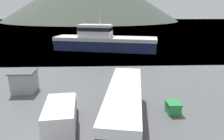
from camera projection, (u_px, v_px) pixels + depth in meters
name	position (u px, v px, depth m)	size (l,w,h in m)	color
water_surface	(109.00, 23.00, 148.12)	(240.00, 240.00, 0.00)	#475B6B
tour_bus	(124.00, 104.00, 16.02)	(4.39, 11.60, 3.12)	red
delivery_van	(61.00, 114.00, 15.47)	(2.86, 6.28, 2.37)	silver
fishing_boat	(104.00, 40.00, 46.12)	(24.06, 10.76, 12.19)	#19234C
storage_bin	(173.00, 107.00, 18.11)	(1.22, 1.45, 1.05)	green
dock_kiosk	(24.00, 81.00, 22.68)	(2.64, 2.55, 2.45)	#93999E
small_boat	(63.00, 42.00, 56.73)	(5.08, 5.96, 0.74)	#19234C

